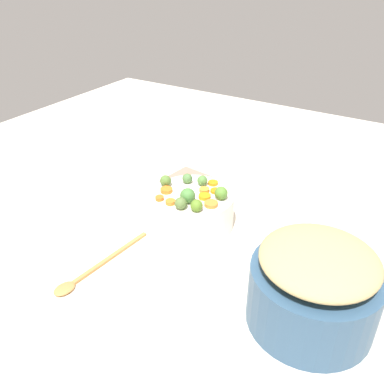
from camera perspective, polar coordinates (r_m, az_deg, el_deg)
The scene contains 21 objects.
tabletop at distance 1.27m, azimuth -1.37°, elevation -4.38°, with size 2.40×2.40×0.02m, color beige.
serving_bowl_carrots at distance 1.22m, azimuth 0.00°, elevation -2.58°, with size 0.24×0.24×0.11m, color white.
metal_pot at distance 0.95m, azimuth 16.29°, elevation -13.64°, with size 0.28×0.28×0.14m, color #304F6E.
stuffing_mound at distance 0.89m, azimuth 17.22°, elevation -8.94°, with size 0.25×0.25×0.06m, color tan.
carrot_slice_0 at distance 1.21m, azimuth -3.56°, elevation 0.26°, with size 0.04×0.04×0.01m, color orange.
carrot_slice_1 at distance 1.20m, azimuth 1.72°, elevation 0.27°, with size 0.03×0.03×0.01m, color orange.
carrot_slice_2 at distance 1.15m, azimuth -3.00°, elevation -1.40°, with size 0.03×0.03×0.01m, color orange.
carrot_slice_3 at distance 1.14m, azimuth 2.66°, elevation -1.68°, with size 0.04×0.04×0.01m, color orange.
carrot_slice_4 at distance 1.24m, azimuth 2.93°, elevation 1.26°, with size 0.03×0.03×0.01m, color orange.
carrot_slice_5 at distance 1.17m, azimuth -4.51°, elevation -0.86°, with size 0.02×0.02×0.01m, color orange.
carrot_slice_6 at distance 1.17m, azimuth 1.68°, elevation -0.70°, with size 0.04×0.04×0.01m, color orange.
carrot_slice_7 at distance 1.21m, azimuth 3.29°, elevation 0.16°, with size 0.03×0.03×0.01m, color orange.
brussels_sprout_0 at distance 1.14m, azimuth -0.61°, elevation -0.51°, with size 0.04×0.04×0.04m, color #477C39.
brussels_sprout_1 at distance 1.11m, azimuth 0.64°, elevation -1.89°, with size 0.03×0.03×0.03m, color #577D25.
brussels_sprout_2 at distance 1.24m, azimuth -3.54°, elevation 1.66°, with size 0.03×0.03×0.03m, color #4F712F.
brussels_sprout_3 at distance 1.16m, azimuth 4.05°, elevation -0.16°, with size 0.04×0.04×0.04m, color #558530.
brussels_sprout_4 at distance 1.12m, azimuth -1.58°, elevation -1.58°, with size 0.03×0.03×0.03m, color #546F37.
brussels_sprout_5 at distance 1.25m, azimuth -0.66°, elevation 1.90°, with size 0.03×0.03×0.03m, color #4D763E.
brussels_sprout_6 at distance 1.23m, azimuth 1.45°, elevation 1.61°, with size 0.03×0.03×0.03m, color #4F7E3C.
wooden_spoon at distance 1.11m, azimuth -14.24°, elevation -10.81°, with size 0.32×0.06×0.01m.
dish_towel at distance 1.49m, azimuth -0.54°, elevation 1.69°, with size 0.15×0.15×0.01m, color #AB7361.
Camera 1 is at (-0.87, -0.58, 0.74)m, focal length 38.52 mm.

